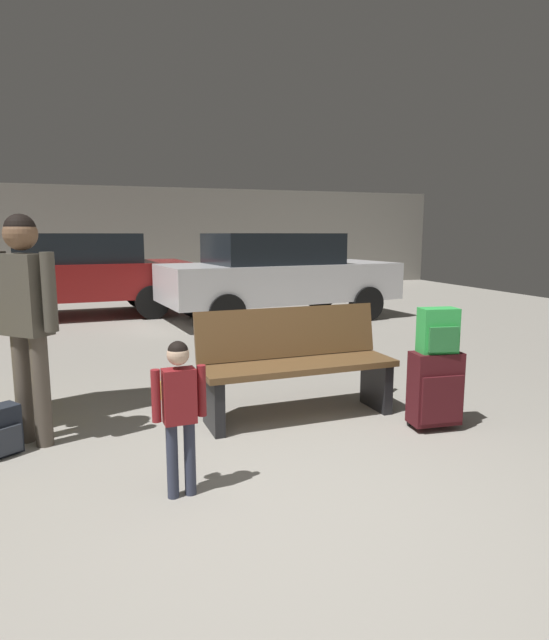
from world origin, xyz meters
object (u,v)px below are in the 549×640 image
(suitcase, at_px, (435,389))
(parked_car_near, at_px, (277,274))
(adult, at_px, (26,305))
(bench, at_px, (296,364))
(child, at_px, (179,402))
(backpack_bright, at_px, (438,331))
(parked_car_far, at_px, (74,273))

(suitcase, height_order, parked_car_near, parked_car_near)
(suitcase, xyz_separation_m, parked_car_near, (0.48, 5.45, 0.48))
(adult, relative_size, parked_car_near, 0.38)
(bench, distance_m, child, 1.54)
(bench, bearing_deg, parked_car_near, 73.93)
(child, bearing_deg, parked_car_near, 67.26)
(backpack_bright, bearing_deg, parked_car_far, 113.29)
(bench, height_order, backpack_bright, backpack_bright)
(backpack_bright, relative_size, child, 0.37)
(child, bearing_deg, bench, 44.88)
(bench, xyz_separation_m, backpack_bright, (0.92, -0.61, 0.33))
(bench, bearing_deg, adult, 179.75)
(backpack_bright, xyz_separation_m, child, (-2.01, -0.48, -0.21))
(parked_car_far, bearing_deg, child, -82.62)
(backpack_bright, relative_size, parked_car_far, 0.08)
(suitcase, xyz_separation_m, child, (-2.01, -0.48, 0.24))
(bench, bearing_deg, parked_car_far, 108.06)
(bench, relative_size, child, 1.79)
(bench, relative_size, parked_car_near, 0.38)
(parked_car_near, bearing_deg, adult, -125.01)
(backpack_bright, distance_m, parked_car_near, 5.47)
(backpack_bright, bearing_deg, child, -166.64)
(adult, bearing_deg, child, -50.54)
(child, xyz_separation_m, adult, (-0.90, 1.09, 0.45))
(suitcase, distance_m, child, 2.08)
(suitcase, relative_size, parked_car_near, 0.14)
(bench, xyz_separation_m, adult, (-1.99, 0.01, 0.56))
(backpack_bright, xyz_separation_m, parked_car_near, (0.48, 5.45, 0.03))
(parked_car_near, bearing_deg, parked_car_far, 157.57)
(bench, height_order, parked_car_near, parked_car_near)
(suitcase, distance_m, backpack_bright, 0.45)
(bench, distance_m, parked_car_near, 5.05)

